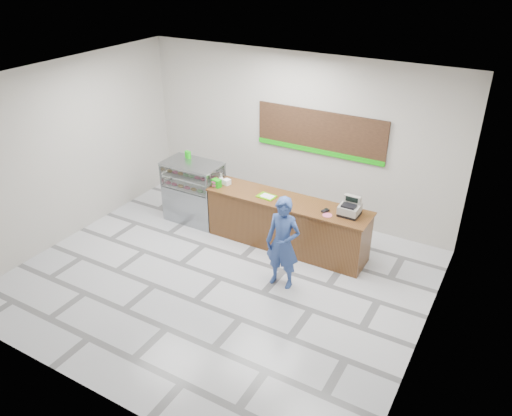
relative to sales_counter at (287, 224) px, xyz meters
The scene contains 16 objects.
floor 1.72m from the sales_counter, 109.54° to the right, with size 7.00×7.00×0.00m, color silver.
back_wall 1.98m from the sales_counter, 110.77° to the left, with size 7.00×7.00×0.00m, color #B9B4AA.
ceiling 3.41m from the sales_counter, 109.54° to the right, with size 7.00×7.00×0.00m, color silver.
sales_counter is the anchor object (origin of this frame).
display_case 2.23m from the sales_counter, behind, with size 1.22×0.72×1.33m.
menu_board 2.00m from the sales_counter, 90.00° to the left, with size 2.80×0.06×0.90m.
cash_register 1.38m from the sales_counter, ahead, with size 0.36×0.37×0.34m.
card_terminal 0.96m from the sales_counter, ahead, with size 0.07×0.15×0.04m, color black.
serving_tray 0.67m from the sales_counter, behind, with size 0.37×0.28×0.02m.
napkin_box 1.49m from the sales_counter, behind, with size 0.13×0.13×0.11m, color white.
straw_cup 1.61m from the sales_counter, behind, with size 0.08×0.08×0.12m, color silver.
promo_box 1.62m from the sales_counter, behind, with size 0.18×0.12×0.16m, color #13B70D.
donut_decal 1.04m from the sales_counter, 11.06° to the right, with size 0.18×0.18×0.00m, color #D15379.
green_cup_left 2.66m from the sales_counter, behind, with size 0.09×0.09×0.14m, color #13B70D.
green_cup_right 2.59m from the sales_counter, behind, with size 0.09×0.09×0.14m, color #13B70D.
customer 1.28m from the sales_counter, 66.71° to the right, with size 0.62×0.40×1.69m, color navy.
Camera 1 is at (4.22, -6.05, 5.36)m, focal length 35.00 mm.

